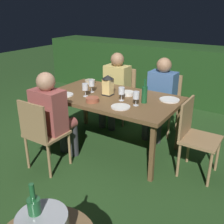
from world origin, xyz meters
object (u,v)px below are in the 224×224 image
object	(u,v)px
plate_b	(121,107)
bowl_salad	(108,87)
person_in_rust	(53,114)
wine_glass_d	(136,96)
chair_side_left_a	(42,132)
plate_c	(169,100)
person_in_mustard	(115,86)
lantern_centerpiece	(108,84)
bowl_olives	(128,93)
bowl_dip	(90,81)
chair_side_right_a	(121,92)
chair_side_right_b	(165,100)
bowl_bread	(92,100)
dining_table	(112,100)
plate_a	(65,95)
green_bottle_on_table	(144,94)
wine_glass_b	(122,91)
wine_glass_a	(92,84)
person_in_blue	(160,94)
chair_head_far	(195,134)
wine_glass_c	(85,87)

from	to	relation	value
plate_b	bowl_salad	bearing A→B (deg)	134.18
person_in_rust	wine_glass_d	world-z (taller)	person_in_rust
chair_side_left_a	plate_c	distance (m)	1.57
person_in_mustard	chair_side_left_a	distance (m)	1.57
lantern_centerpiece	bowl_olives	distance (m)	0.28
lantern_centerpiece	bowl_dip	world-z (taller)	lantern_centerpiece
chair_side_right_a	person_in_rust	size ratio (longest dim) A/B	0.76
chair_side_right_b	bowl_bread	size ratio (longest dim) A/B	5.49
wine_glass_d	bowl_salad	world-z (taller)	wine_glass_d
dining_table	plate_a	bearing A→B (deg)	-150.64
chair_side_left_a	green_bottle_on_table	world-z (taller)	green_bottle_on_table
chair_side_right_a	chair_side_left_a	size ratio (longest dim) A/B	1.00
green_bottle_on_table	wine_glass_b	world-z (taller)	green_bottle_on_table
person_in_rust	wine_glass_a	bearing A→B (deg)	85.10
wine_glass_a	bowl_olives	bearing A→B (deg)	17.70
green_bottle_on_table	person_in_rust	bearing A→B (deg)	-140.89
person_in_mustard	lantern_centerpiece	xyz separation A→B (m)	(0.31, -0.67, 0.24)
bowl_bread	person_in_blue	bearing A→B (deg)	64.81
bowl_olives	lantern_centerpiece	bearing A→B (deg)	-146.86
chair_side_right_b	lantern_centerpiece	world-z (taller)	lantern_centerpiece
chair_head_far	chair_side_left_a	xyz separation A→B (m)	(-1.48, -0.88, 0.00)
bowl_olives	plate_a	bearing A→B (deg)	-146.22
bowl_dip	person_in_rust	bearing A→B (deg)	-77.80
lantern_centerpiece	wine_glass_a	distance (m)	0.25
wine_glass_c	bowl_salad	distance (m)	0.47
dining_table	chair_side_left_a	xyz separation A→B (m)	(-0.38, -0.88, -0.19)
person_in_blue	lantern_centerpiece	world-z (taller)	person_in_blue
chair_side_left_a	bowl_salad	bearing A→B (deg)	82.81
bowl_salad	bowl_olives	bearing A→B (deg)	-16.55
plate_a	plate_c	size ratio (longest dim) A/B	0.90
chair_side_left_a	plate_c	xyz separation A→B (m)	(1.06, 1.13, 0.26)
bowl_bread	wine_glass_b	bearing A→B (deg)	39.70
chair_side_right_a	lantern_centerpiece	xyz separation A→B (m)	(0.31, -0.87, 0.40)
chair_side_left_a	lantern_centerpiece	size ratio (longest dim) A/B	3.28
dining_table	wine_glass_c	bearing A→B (deg)	-146.64
plate_a	chair_side_right_b	bearing A→B (deg)	52.19
chair_side_left_a	wine_glass_a	xyz separation A→B (m)	(0.06, 0.88, 0.37)
plate_a	wine_glass_d	bearing A→B (deg)	9.78
wine_glass_c	plate_b	distance (m)	0.61
person_in_mustard	bowl_salad	xyz separation A→B (m)	(0.14, -0.42, 0.12)
chair_side_left_a	bowl_olives	world-z (taller)	chair_side_left_a
dining_table	lantern_centerpiece	size ratio (longest dim) A/B	6.41
bowl_olives	chair_side_right_b	bearing A→B (deg)	71.85
wine_glass_a	bowl_olives	distance (m)	0.50
person_in_rust	plate_a	distance (m)	0.43
bowl_salad	bowl_dip	size ratio (longest dim) A/B	0.91
chair_side_right_b	bowl_bread	xyz separation A→B (m)	(-0.47, -1.19, 0.28)
chair_side_right_b	bowl_olives	xyz separation A→B (m)	(-0.24, -0.73, 0.27)
plate_b	wine_glass_c	bearing A→B (deg)	170.19
wine_glass_b	bowl_olives	world-z (taller)	wine_glass_b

